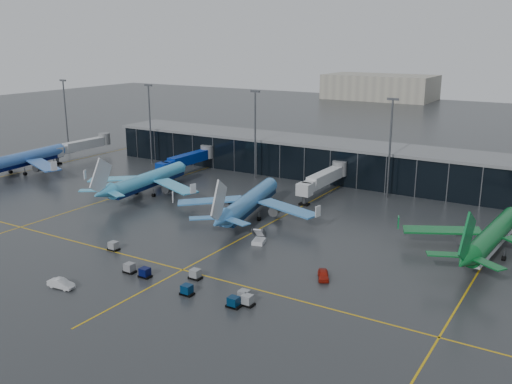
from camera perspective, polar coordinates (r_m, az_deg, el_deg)
The scene contains 13 objects.
ground at distance 119.78m, azimuth -6.59°, elevation -4.37°, with size 600.00×600.00×0.00m, color #282B2D.
terminal_pier at distance 169.48m, azimuth 6.39°, elevation 3.37°, with size 142.00×17.00×10.70m.
jet_bridges at distance 172.03m, azimuth -7.00°, elevation 3.24°, with size 94.00×27.50×7.20m.
flood_masts at distance 155.16m, azimuth 6.24°, elevation 5.44°, with size 203.00×0.50×25.50m.
taxi_lines at distance 122.56m, azimuth 0.18°, elevation -3.80°, with size 220.00×120.00×0.02m.
airliner_klm_west at distance 186.29m, azimuth -22.43°, elevation 3.79°, with size 38.31×43.63×13.41m, color #3C70C6, non-canonical shape.
airliner_arkefly at distance 151.50m, azimuth -10.72°, elevation 2.08°, with size 35.36×40.27×12.38m, color #44AEDF, non-canonical shape.
airliner_klm_near at distance 129.33m, azimuth -0.58°, elevation 0.10°, with size 35.53×40.46×12.43m, color #3C82C7, non-canonical shape.
airliner_aer_lingus at distance 116.08m, azimuth 22.74°, elevation -2.94°, with size 35.10×39.97×12.28m, color #0B6227, non-canonical shape.
baggage_carts at distance 97.05m, azimuth -7.28°, elevation -8.74°, with size 36.98×9.71×1.70m.
mobile_airstair at distance 114.51m, azimuth 0.29°, elevation -4.79°, with size 2.99×3.68×3.45m.
service_van_red at distance 98.94m, azimuth 6.75°, elevation -8.23°, with size 1.81×4.51×1.54m, color #A1190C.
service_van_white at distance 100.23m, azimuth -18.90°, elevation -8.66°, with size 1.68×4.81×1.59m, color silver.
Camera 1 is at (70.47, -88.21, 39.99)m, focal length 40.00 mm.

